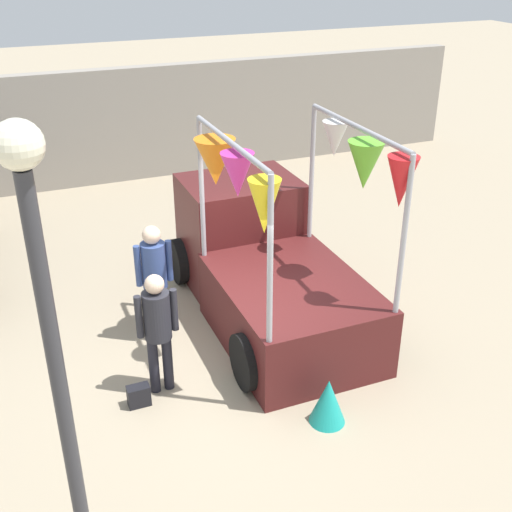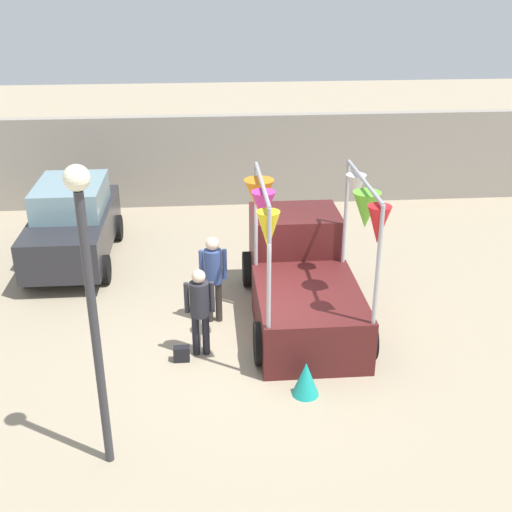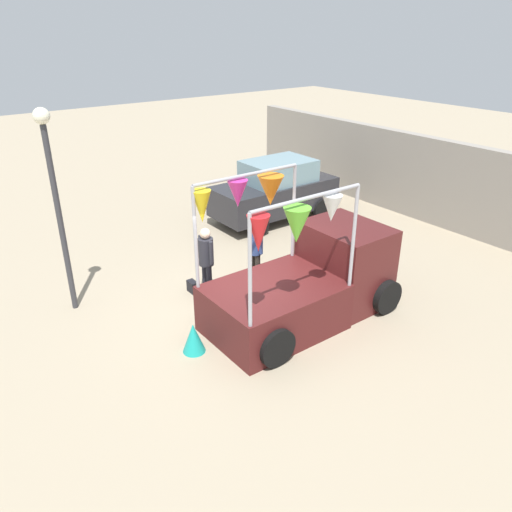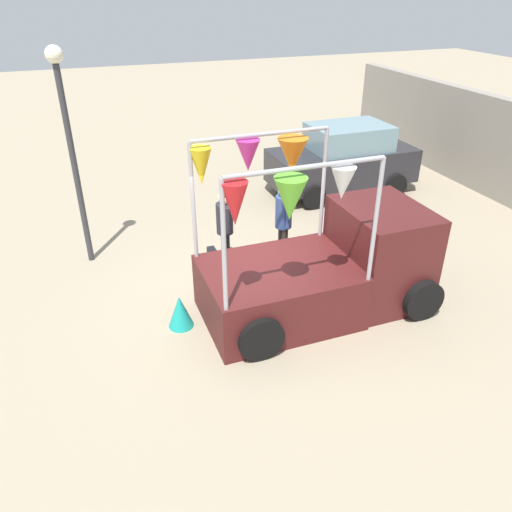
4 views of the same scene
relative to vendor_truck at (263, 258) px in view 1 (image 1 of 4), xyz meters
The scene contains 8 objects.
ground_plane 1.75m from the vendor_truck, 129.59° to the right, with size 60.00×60.00×0.00m, color gray.
vendor_truck is the anchor object (origin of this frame).
person_customer 2.41m from the vendor_truck, 145.59° to the right, with size 0.53×0.34×1.67m.
person_vendor 1.74m from the vendor_truck, behind, with size 0.53×0.34×1.77m.
handbag 2.90m from the vendor_truck, 146.26° to the right, with size 0.28×0.16×0.28m, color black.
street_lamp 5.52m from the vendor_truck, 129.49° to the right, with size 0.32×0.32×4.31m.
brick_boundary_wall 6.85m from the vendor_truck, 98.11° to the left, with size 18.00×0.36×2.60m, color gray.
folded_kite_bundle_teal 2.79m from the vendor_truck, 96.36° to the right, with size 0.44×0.44×0.60m, color teal.
Camera 1 is at (-2.42, -6.81, 5.28)m, focal length 45.00 mm.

